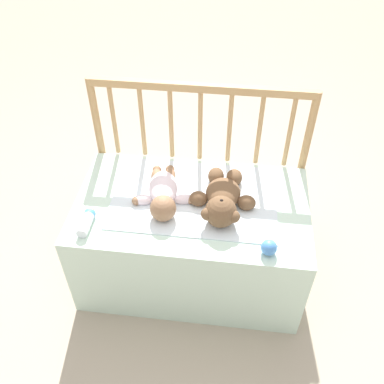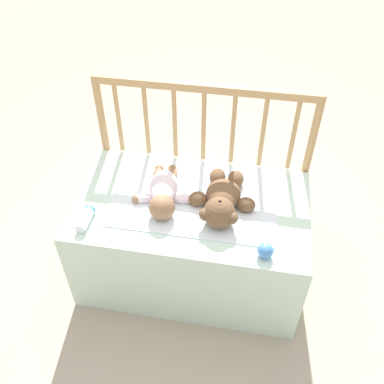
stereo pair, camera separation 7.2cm
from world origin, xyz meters
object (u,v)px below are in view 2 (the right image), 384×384
Objects in this scene: baby at (163,192)px; baby_bottle at (86,217)px; toy_ball at (265,251)px; teddy_bear at (222,200)px.

baby_bottle is (-0.30, -0.19, -0.02)m from baby.
toy_ball is at bearing -28.13° from baby.
baby is 2.47× the size of baby_bottle.
teddy_bear reaches higher than baby.
baby reaches higher than toy_ball.
toy_ball is (0.20, -0.23, -0.02)m from teddy_bear.
teddy_bear is 1.00× the size of baby.
baby is 5.73× the size of toy_ball.
toy_ball is at bearing -49.12° from teddy_bear.
baby_bottle is at bearing -162.81° from teddy_bear.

